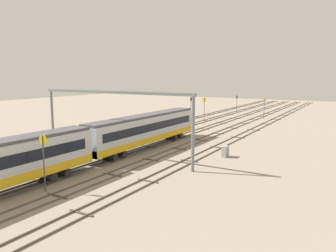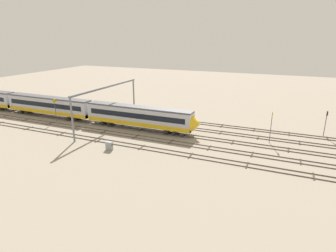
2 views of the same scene
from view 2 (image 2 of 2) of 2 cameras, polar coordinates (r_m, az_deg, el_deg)
ground_plane at (r=57.90m, az=-1.16°, el=-1.29°), size 209.10×209.10×0.00m
track_near_foreground at (r=50.31m, az=-5.40°, el=-4.31°), size 193.10×2.40×0.16m
track_second_near at (r=54.04m, az=-3.13°, el=-2.66°), size 193.10×2.40×0.16m
track_with_train at (r=57.88m, az=-1.16°, el=-1.22°), size 193.10×2.40×0.16m
track_second_far at (r=61.81m, az=0.56°, el=0.04°), size 193.10×2.40×0.16m
track_far_background at (r=65.82m, az=2.07°, el=1.15°), size 193.10×2.40×0.16m
train at (r=83.30m, az=-28.73°, el=4.35°), size 100.00×3.24×4.80m
overhead_gantry at (r=62.35m, az=-12.26°, el=6.18°), size 0.40×23.20×8.72m
speed_sign_mid_trackside at (r=69.28m, az=-21.98°, el=3.66°), size 0.14×0.98×5.37m
speed_sign_far_trackside at (r=54.65m, az=20.31°, el=0.70°), size 0.14×1.04×5.91m
signal_light_trackside_approach at (r=63.12m, az=29.48°, el=1.07°), size 0.31×0.32×5.03m
relay_cabinet at (r=50.06m, az=-11.86°, el=-3.94°), size 1.23×0.60×1.45m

